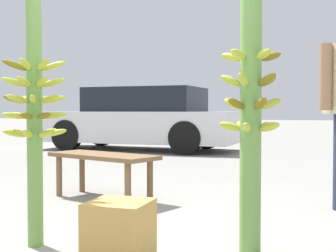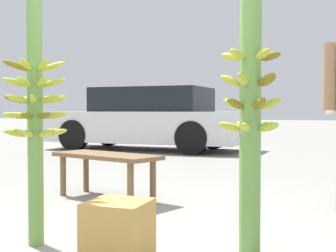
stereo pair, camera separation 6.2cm
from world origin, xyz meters
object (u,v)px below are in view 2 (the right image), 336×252
at_px(banana_stalk_left, 35,111).
at_px(market_bench, 106,161).
at_px(parked_car, 147,120).
at_px(produce_crate, 118,230).
at_px(banana_stalk_center, 250,115).

relative_size(banana_stalk_left, market_bench, 1.35).
relative_size(parked_car, produce_crate, 12.77).
xyz_separation_m(banana_stalk_left, parked_car, (-1.99, 7.09, -0.21)).
bearing_deg(market_bench, banana_stalk_center, -19.13).
bearing_deg(produce_crate, market_bench, 118.42).
bearing_deg(market_bench, parked_car, 127.32).
distance_m(parked_car, produce_crate, 7.68).
bearing_deg(produce_crate, parked_car, 110.04).
distance_m(banana_stalk_center, produce_crate, 1.05).
distance_m(banana_stalk_left, parked_car, 7.37).
bearing_deg(banana_stalk_left, market_bench, 99.89).
bearing_deg(banana_stalk_left, parked_car, 105.65).
bearing_deg(banana_stalk_left, banana_stalk_center, 10.75).
xyz_separation_m(market_bench, parked_car, (-1.71, 5.50, 0.29)).
height_order(banana_stalk_center, parked_car, banana_stalk_center).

